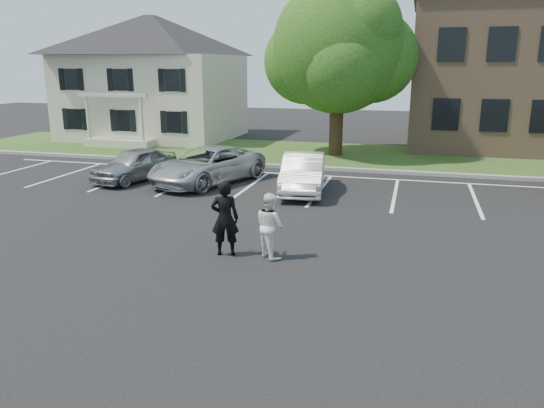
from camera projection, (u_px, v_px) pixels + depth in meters
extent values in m
plane|color=black|center=(261.00, 264.00, 12.79)|extent=(90.00, 90.00, 0.00)
cube|color=gray|center=(336.00, 169.00, 23.96)|extent=(40.00, 0.30, 0.15)
cube|color=#254617|center=(347.00, 155.00, 27.70)|extent=(44.00, 8.00, 0.08)
cube|color=white|center=(12.00, 171.00, 23.79)|extent=(0.12, 5.20, 0.01)
cube|color=white|center=(66.00, 175.00, 23.08)|extent=(0.12, 5.20, 0.01)
cube|color=white|center=(124.00, 178.00, 22.37)|extent=(0.12, 5.20, 0.01)
cube|color=white|center=(185.00, 182.00, 21.66)|extent=(0.12, 5.20, 0.01)
cube|color=white|center=(250.00, 186.00, 20.96)|extent=(0.12, 5.20, 0.01)
cube|color=white|center=(320.00, 190.00, 20.25)|extent=(0.12, 5.20, 0.01)
cube|color=white|center=(395.00, 195.00, 19.54)|extent=(0.12, 5.20, 0.01)
cube|color=white|center=(475.00, 200.00, 18.83)|extent=(0.12, 5.20, 0.01)
cube|color=white|center=(364.00, 178.00, 22.41)|extent=(34.00, 0.12, 0.01)
cube|color=#BEB8A1|center=(155.00, 97.00, 34.07)|extent=(10.00, 8.00, 5.20)
pyramid|color=black|center=(151.00, 35.00, 33.09)|extent=(10.30, 8.24, 2.40)
cube|color=#BEB8A1|center=(122.00, 143.00, 30.66)|extent=(4.00, 1.60, 0.50)
cylinder|color=#BEB8A1|center=(89.00, 124.00, 30.25)|extent=(0.18, 0.18, 2.70)
cylinder|color=#BEB8A1|center=(142.00, 126.00, 29.39)|extent=(0.18, 0.18, 2.70)
cube|color=#BEB8A1|center=(113.00, 95.00, 29.39)|extent=(4.20, 0.25, 0.20)
cube|color=black|center=(123.00, 121.00, 30.60)|extent=(0.90, 0.06, 1.20)
cube|color=black|center=(120.00, 80.00, 30.01)|extent=(0.90, 0.06, 1.20)
cube|color=black|center=(113.00, 120.00, 30.76)|extent=(0.32, 0.05, 1.25)
cube|color=black|center=(133.00, 121.00, 30.43)|extent=(0.32, 0.05, 1.25)
cube|color=black|center=(446.00, 114.00, 26.83)|extent=(1.30, 0.06, 1.60)
cube|color=black|center=(452.00, 44.00, 25.96)|extent=(1.30, 0.06, 1.60)
cube|color=black|center=(494.00, 115.00, 26.25)|extent=(1.30, 0.06, 1.60)
cube|color=black|center=(502.00, 44.00, 25.38)|extent=(1.30, 0.06, 1.60)
cylinder|color=black|center=(336.00, 125.00, 27.40)|extent=(0.70, 0.70, 3.20)
sphere|color=#1A4414|center=(339.00, 47.00, 26.40)|extent=(6.60, 6.60, 6.60)
sphere|color=#1A4414|center=(372.00, 57.00, 26.78)|extent=(4.60, 4.60, 4.60)
sphere|color=#1A4414|center=(306.00, 61.00, 27.38)|extent=(4.40, 4.40, 4.40)
sphere|color=#1A4414|center=(342.00, 66.00, 25.13)|extent=(4.00, 4.00, 4.00)
sphere|color=#1A4414|center=(332.00, 42.00, 27.97)|extent=(4.20, 4.20, 4.20)
sphere|color=#1A4414|center=(362.00, 26.00, 25.03)|extent=(3.80, 3.80, 3.80)
imported|color=black|center=(225.00, 218.00, 13.20)|extent=(0.79, 0.61, 1.91)
imported|color=white|center=(270.00, 225.00, 13.08)|extent=(1.01, 0.99, 1.64)
imported|color=#9E9EA2|center=(135.00, 164.00, 21.82)|extent=(2.59, 4.23, 1.34)
imported|color=#B2B5BA|center=(207.00, 165.00, 21.30)|extent=(4.10, 5.73, 1.45)
imported|color=silver|center=(303.00, 173.00, 19.86)|extent=(2.09, 4.47, 1.42)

